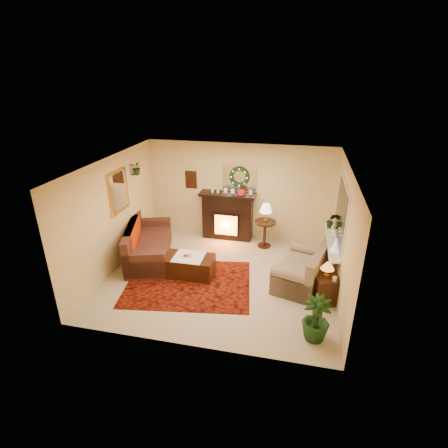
% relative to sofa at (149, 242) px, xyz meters
% --- Properties ---
extents(floor, '(5.00, 5.00, 0.00)m').
position_rel_sofa_xyz_m(floor, '(1.92, -0.46, -0.43)').
color(floor, beige).
rests_on(floor, ground).
extents(ceiling, '(5.00, 5.00, 0.00)m').
position_rel_sofa_xyz_m(ceiling, '(1.92, -0.46, 2.17)').
color(ceiling, white).
rests_on(ceiling, ground).
extents(wall_back, '(5.00, 5.00, 0.00)m').
position_rel_sofa_xyz_m(wall_back, '(1.92, 1.79, 0.87)').
color(wall_back, '#EFD88C').
rests_on(wall_back, ground).
extents(wall_front, '(5.00, 5.00, 0.00)m').
position_rel_sofa_xyz_m(wall_front, '(1.92, -2.71, 0.87)').
color(wall_front, '#EFD88C').
rests_on(wall_front, ground).
extents(wall_left, '(4.50, 4.50, 0.00)m').
position_rel_sofa_xyz_m(wall_left, '(-0.58, -0.46, 0.87)').
color(wall_left, '#EFD88C').
rests_on(wall_left, ground).
extents(wall_right, '(4.50, 4.50, 0.00)m').
position_rel_sofa_xyz_m(wall_right, '(4.42, -0.46, 0.87)').
color(wall_right, '#EFD88C').
rests_on(wall_right, ground).
extents(area_rug, '(2.95, 2.39, 0.01)m').
position_rel_sofa_xyz_m(area_rug, '(1.30, -0.91, -0.42)').
color(area_rug, '#5A0E10').
rests_on(area_rug, floor).
extents(sofa, '(1.52, 2.30, 0.91)m').
position_rel_sofa_xyz_m(sofa, '(0.00, 0.00, 0.00)').
color(sofa, brown).
rests_on(sofa, floor).
extents(red_throw, '(0.80, 1.30, 0.02)m').
position_rel_sofa_xyz_m(red_throw, '(-0.01, 0.17, 0.03)').
color(red_throw, red).
rests_on(red_throw, sofa).
extents(fireplace, '(1.34, 0.43, 1.23)m').
position_rel_sofa_xyz_m(fireplace, '(1.65, 1.58, 0.12)').
color(fireplace, black).
rests_on(fireplace, floor).
extents(poinsettia, '(0.23, 0.23, 0.23)m').
position_rel_sofa_xyz_m(poinsettia, '(2.01, 1.56, 0.87)').
color(poinsettia, '#B3212B').
rests_on(poinsettia, fireplace).
extents(mantel_candle_a, '(0.06, 0.06, 0.19)m').
position_rel_sofa_xyz_m(mantel_candle_a, '(1.23, 1.54, 0.83)').
color(mantel_candle_a, white).
rests_on(mantel_candle_a, fireplace).
extents(mantel_candle_b, '(0.06, 0.06, 0.19)m').
position_rel_sofa_xyz_m(mantel_candle_b, '(1.38, 1.53, 0.83)').
color(mantel_candle_b, beige).
rests_on(mantel_candle_b, fireplace).
extents(mantel_mirror, '(0.92, 0.02, 0.72)m').
position_rel_sofa_xyz_m(mantel_mirror, '(1.92, 1.77, 1.27)').
color(mantel_mirror, white).
rests_on(mantel_mirror, wall_back).
extents(wreath, '(0.55, 0.11, 0.55)m').
position_rel_sofa_xyz_m(wreath, '(1.92, 1.73, 1.29)').
color(wreath, '#194719').
rests_on(wreath, wall_back).
extents(wall_art, '(0.32, 0.03, 0.48)m').
position_rel_sofa_xyz_m(wall_art, '(0.57, 1.77, 1.12)').
color(wall_art, '#381E11').
rests_on(wall_art, wall_back).
extents(gold_mirror, '(0.03, 0.84, 1.00)m').
position_rel_sofa_xyz_m(gold_mirror, '(-0.56, -0.16, 1.32)').
color(gold_mirror, gold).
rests_on(gold_mirror, wall_left).
extents(hanging_plant, '(0.33, 0.28, 0.36)m').
position_rel_sofa_xyz_m(hanging_plant, '(-0.42, 0.59, 1.54)').
color(hanging_plant, '#194719').
rests_on(hanging_plant, wall_left).
extents(loveseat, '(1.26, 1.70, 0.88)m').
position_rel_sofa_xyz_m(loveseat, '(3.69, -0.33, -0.01)').
color(loveseat, gray).
rests_on(loveseat, floor).
extents(window_frame, '(0.03, 1.86, 1.36)m').
position_rel_sofa_xyz_m(window_frame, '(4.40, 0.09, 1.12)').
color(window_frame, white).
rests_on(window_frame, wall_right).
extents(window_glass, '(0.02, 1.70, 1.22)m').
position_rel_sofa_xyz_m(window_glass, '(4.39, 0.09, 1.12)').
color(window_glass, black).
rests_on(window_glass, wall_right).
extents(window_sill, '(0.22, 1.86, 0.04)m').
position_rel_sofa_xyz_m(window_sill, '(4.30, 0.09, 0.44)').
color(window_sill, white).
rests_on(window_sill, wall_right).
extents(mini_tree, '(0.21, 0.21, 0.31)m').
position_rel_sofa_xyz_m(mini_tree, '(4.33, -0.39, 0.61)').
color(mini_tree, white).
rests_on(mini_tree, window_sill).
extents(sill_plant, '(0.26, 0.21, 0.48)m').
position_rel_sofa_xyz_m(sill_plant, '(4.29, 0.79, 0.66)').
color(sill_plant, '#113D17').
rests_on(sill_plant, window_sill).
extents(side_table_round, '(0.73, 0.73, 0.72)m').
position_rel_sofa_xyz_m(side_table_round, '(2.71, 1.24, -0.10)').
color(side_table_round, black).
rests_on(side_table_round, floor).
extents(lamp_cream, '(0.32, 0.32, 0.49)m').
position_rel_sofa_xyz_m(lamp_cream, '(2.71, 1.22, 0.45)').
color(lamp_cream, beige).
rests_on(lamp_cream, side_table_round).
extents(end_table_square, '(0.60, 0.60, 0.57)m').
position_rel_sofa_xyz_m(end_table_square, '(4.18, -0.91, -0.16)').
color(end_table_square, '#4C2E0F').
rests_on(end_table_square, floor).
extents(lamp_tiffany, '(0.27, 0.27, 0.39)m').
position_rel_sofa_xyz_m(lamp_tiffany, '(4.16, -0.93, 0.32)').
color(lamp_tiffany, orange).
rests_on(lamp_tiffany, end_table_square).
extents(coffee_table, '(1.12, 0.62, 0.47)m').
position_rel_sofa_xyz_m(coffee_table, '(1.21, -0.56, -0.22)').
color(coffee_table, '#52361A').
rests_on(coffee_table, floor).
extents(fruit_bowl, '(0.25, 0.25, 0.06)m').
position_rel_sofa_xyz_m(fruit_bowl, '(1.17, -0.57, 0.02)').
color(fruit_bowl, white).
rests_on(fruit_bowl, coffee_table).
extents(floor_palm, '(1.49, 1.49, 2.52)m').
position_rel_sofa_xyz_m(floor_palm, '(3.97, -2.07, 0.02)').
color(floor_palm, '#236028').
rests_on(floor_palm, floor).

